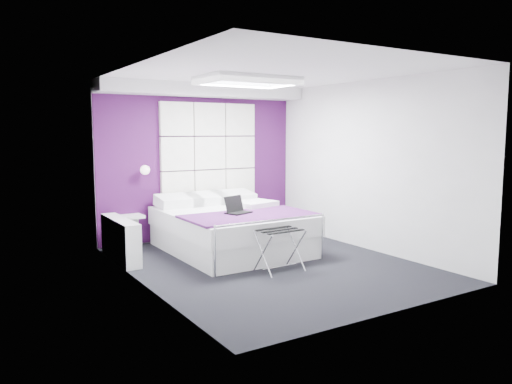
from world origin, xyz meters
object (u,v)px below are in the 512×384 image
at_px(bed, 230,229).
at_px(luggage_rack, 280,250).
at_px(radiator, 120,240).
at_px(nightstand, 130,217).
at_px(wall_lamp, 144,170).
at_px(laptop, 237,209).

height_order(bed, luggage_rack, bed).
distance_m(radiator, bed, 1.65).
relative_size(radiator, nightstand, 2.97).
relative_size(wall_lamp, bed, 0.07).
xyz_separation_m(nightstand, luggage_rack, (1.24, -2.36, -0.22)).
height_order(radiator, bed, bed).
xyz_separation_m(radiator, nightstand, (0.37, 0.72, 0.19)).
relative_size(wall_lamp, luggage_rack, 0.27).
bearing_deg(radiator, luggage_rack, -45.57).
distance_m(wall_lamp, laptop, 1.75).
distance_m(bed, luggage_rack, 1.35).
height_order(wall_lamp, laptop, wall_lamp).
bearing_deg(laptop, radiator, 138.01).
xyz_separation_m(radiator, bed, (1.62, -0.29, 0.04)).
distance_m(wall_lamp, luggage_rack, 2.76).
distance_m(radiator, laptop, 1.71).
bearing_deg(radiator, laptop, -23.33).
bearing_deg(luggage_rack, radiator, 132.61).
xyz_separation_m(luggage_rack, laptop, (-0.08, 0.98, 0.43)).
bearing_deg(laptop, nightstand, 111.33).
bearing_deg(bed, wall_lamp, 132.94).
distance_m(wall_lamp, nightstand, 0.78).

